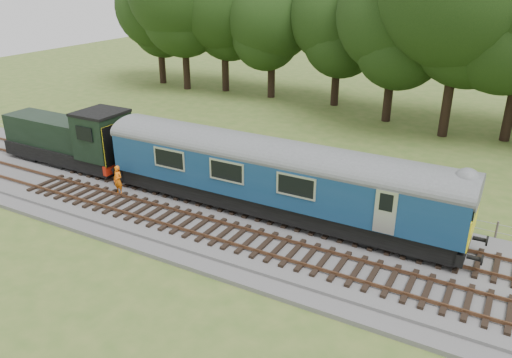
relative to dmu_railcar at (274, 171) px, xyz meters
The scene contains 9 objects.
ground 4.87m from the dmu_railcar, 19.91° to the right, with size 120.00×120.00×0.00m, color #436424.
ballast 4.78m from the dmu_railcar, 19.91° to the right, with size 70.00×7.00×0.35m, color #4C4C4F.
track_north 4.44m from the dmu_railcar, ahead, with size 67.20×2.40×0.21m.
track_south 5.36m from the dmu_railcar, 37.81° to the right, with size 67.20×2.40×0.21m.
fence 5.60m from the dmu_railcar, 38.72° to the left, with size 64.00×0.12×1.00m, color #6B6054, non-canonical shape.
tree_line 21.12m from the dmu_railcar, 79.37° to the left, with size 70.00×8.00×18.00m, color black, non-canonical shape.
dmu_railcar is the anchor object (origin of this frame).
shunter_loco 13.94m from the dmu_railcar, behind, with size 8.91×2.60×3.38m.
worker 8.71m from the dmu_railcar, 166.67° to the right, with size 0.58×0.38×1.60m, color orange.
Camera 1 is at (6.14, -18.37, 11.61)m, focal length 35.00 mm.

